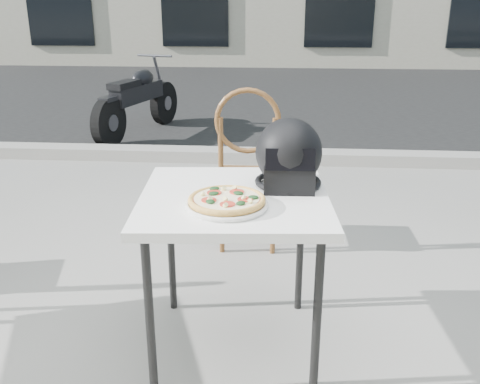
# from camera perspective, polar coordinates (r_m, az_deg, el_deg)

# --- Properties ---
(ground) EXTENTS (80.00, 80.00, 0.00)m
(ground) POSITION_cam_1_polar(r_m,az_deg,el_deg) (2.79, -4.99, -14.44)
(ground) COLOR gray
(ground) RESTS_ON ground
(street_asphalt) EXTENTS (30.00, 8.00, 0.00)m
(street_asphalt) POSITION_cam_1_polar(r_m,az_deg,el_deg) (9.41, 1.93, 10.25)
(street_asphalt) COLOR black
(street_asphalt) RESTS_ON ground
(curb) EXTENTS (30.00, 0.25, 0.12)m
(curb) POSITION_cam_1_polar(r_m,az_deg,el_deg) (5.50, -0.00, 3.92)
(curb) COLOR gray
(curb) RESTS_ON ground
(cafe_table_main) EXTENTS (0.87, 0.87, 0.77)m
(cafe_table_main) POSITION_cam_1_polar(r_m,az_deg,el_deg) (2.34, -0.61, -1.91)
(cafe_table_main) COLOR white
(cafe_table_main) RESTS_ON ground
(plate) EXTENTS (0.42, 0.42, 0.02)m
(plate) POSITION_cam_1_polar(r_m,az_deg,el_deg) (2.17, -1.42, -1.39)
(plate) COLOR white
(plate) RESTS_ON cafe_table_main
(pizza) EXTENTS (0.41, 0.41, 0.04)m
(pizza) POSITION_cam_1_polar(r_m,az_deg,el_deg) (2.16, -1.42, -0.81)
(pizza) COLOR #E1AC52
(pizza) RESTS_ON plate
(helmet) EXTENTS (0.31, 0.32, 0.31)m
(helmet) POSITION_cam_1_polar(r_m,az_deg,el_deg) (2.39, 5.23, 3.77)
(helmet) COLOR black
(helmet) RESTS_ON cafe_table_main
(cafe_chair_main) EXTENTS (0.42, 0.42, 1.08)m
(cafe_chair_main) POSITION_cam_1_polar(r_m,az_deg,el_deg) (3.40, 0.89, 3.35)
(cafe_chair_main) COLOR brown
(cafe_chair_main) RESTS_ON ground
(motorcycle) EXTENTS (0.67, 1.80, 0.92)m
(motorcycle) POSITION_cam_1_polar(r_m,az_deg,el_deg) (6.68, -10.80, 9.47)
(motorcycle) COLOR black
(motorcycle) RESTS_ON street_asphalt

